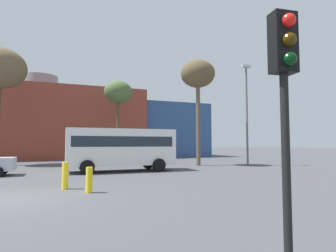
{
  "coord_description": "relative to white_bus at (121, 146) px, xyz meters",
  "views": [
    {
      "loc": [
        1.55,
        -10.12,
        1.79
      ],
      "look_at": [
        8.75,
        8.54,
        3.07
      ],
      "focal_mm": 29.33,
      "sensor_mm": 36.0,
      "label": 1
    }
  ],
  "objects": [
    {
      "name": "bare_tree_2",
      "position": [
        6.87,
        2.39,
        5.82
      ],
      "size": [
        2.85,
        2.85,
        8.75
      ],
      "color": "brown",
      "rests_on": "ground_plane"
    },
    {
      "name": "bollard_yellow_2",
      "position": [
        -2.63,
        -7.3,
        -1.16
      ],
      "size": [
        0.24,
        0.24,
        0.93
      ],
      "primitive_type": "cylinder",
      "color": "yellow",
      "rests_on": "ground_plane"
    },
    {
      "name": "building_backdrop",
      "position": [
        -6.27,
        19.86,
        2.35
      ],
      "size": [
        42.53,
        12.55,
        10.29
      ],
      "color": "brown",
      "rests_on": "ground_plane"
    },
    {
      "name": "ground_plane",
      "position": [
        -5.14,
        -7.67,
        -1.62
      ],
      "size": [
        200.0,
        200.0,
        0.0
      ],
      "primitive_type": "plane",
      "color": "#47474C"
    },
    {
      "name": "bollard_yellow_0",
      "position": [
        -3.45,
        -6.14,
        -1.09
      ],
      "size": [
        0.24,
        0.24,
        1.06
      ],
      "primitive_type": "cylinder",
      "color": "yellow",
      "rests_on": "ground_plane"
    },
    {
      "name": "bare_tree_0",
      "position": [
        1.65,
        9.99,
        5.33
      ],
      "size": [
        2.86,
        2.86,
        8.22
      ],
      "color": "brown",
      "rests_on": "ground_plane"
    },
    {
      "name": "white_bus",
      "position": [
        0.0,
        0.0,
        0.0
      ],
      "size": [
        6.8,
        2.62,
        2.72
      ],
      "color": "white",
      "rests_on": "ground_plane"
    },
    {
      "name": "traffic_light_near_right",
      "position": [
        -0.6,
        -14.75,
        1.12
      ],
      "size": [
        0.39,
        0.38,
        3.72
      ],
      "rotation": [
        0.0,
        0.0,
        -1.7
      ],
      "color": "black",
      "rests_on": "ground_plane"
    },
    {
      "name": "street_lamp",
      "position": [
        10.48,
        0.72,
        3.05
      ],
      "size": [
        0.8,
        0.24,
        8.28
      ],
      "color": "#59595E",
      "rests_on": "ground_plane"
    }
  ]
}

